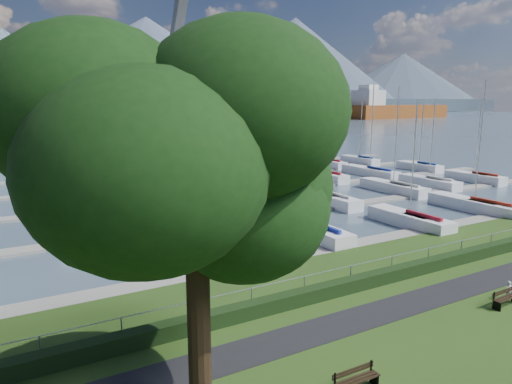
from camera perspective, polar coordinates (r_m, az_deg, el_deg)
path at (r=24.06m, az=18.33°, el=-13.18°), size 160.00×2.00×0.04m
water at (r=278.13m, az=-26.26°, el=8.04°), size 800.00×540.00×0.20m
hedge at (r=25.58m, az=14.02°, el=-10.61°), size 80.00×0.70×0.70m
fence at (r=25.55m, az=13.49°, el=-8.57°), size 80.00×0.04×0.04m
foothill at (r=347.86m, az=-27.08°, el=9.44°), size 900.00×80.00×12.00m
mountains at (r=424.36m, az=-27.07°, el=15.08°), size 1190.00×360.00×115.00m
docks at (r=47.56m, az=-8.31°, el=-0.93°), size 90.00×41.60×0.25m
bench_left at (r=17.14m, az=12.37°, el=-21.95°), size 1.80×0.44×0.85m
bench_right at (r=25.62m, az=28.77°, el=-11.51°), size 1.81×0.49×0.85m
person at (r=26.46m, az=29.09°, el=-10.53°), size 0.45×0.34×1.10m
tree at (r=12.98m, az=-7.06°, el=3.50°), size 10.12×8.85×12.40m
crane at (r=49.58m, az=-10.73°, el=5.97°), size 4.95×13.34×22.35m
cargo_ship_mid at (r=238.71m, az=-13.83°, el=9.45°), size 107.01×29.95×21.50m
cargo_ship_east at (r=291.38m, az=16.72°, el=9.64°), size 77.23×25.02×21.50m
sailboat_fleet at (r=48.86m, az=-11.88°, el=5.92°), size 76.37×49.27×13.43m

